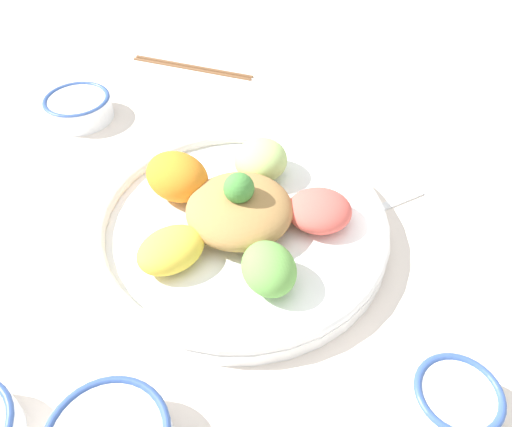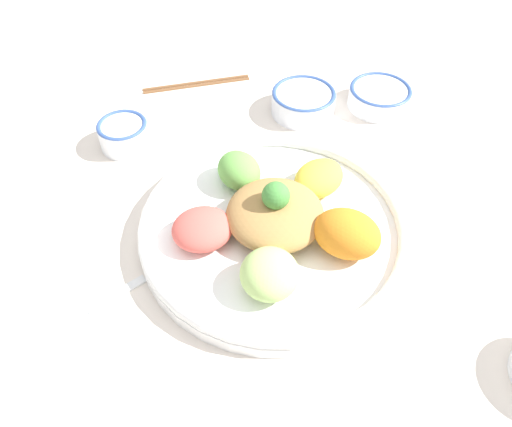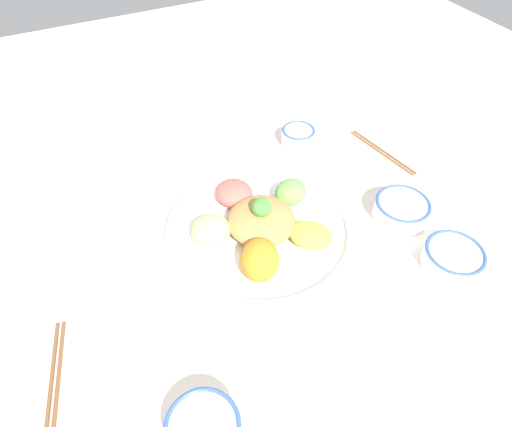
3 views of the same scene
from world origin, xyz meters
TOP-DOWN VIEW (x-y plane):
  - ground_plane at (0.00, 0.00)m, footprint 2.40×2.40m
  - salad_platter at (-0.04, -0.01)m, footprint 0.38×0.38m
  - sauce_bowl_red at (0.26, -0.23)m, footprint 0.11×0.11m
  - rice_bowl_blue at (0.18, 0.22)m, footprint 0.08×0.08m
  - rice_bowl_plain at (0.25, -0.09)m, footprint 0.11×0.11m
  - chopsticks_pair_far at (0.35, 0.10)m, footprint 0.05×0.21m
  - serving_spoon_main at (-0.13, 0.23)m, footprint 0.08×0.11m

SIDE VIEW (x-z plane):
  - ground_plane at x=0.00m, z-range 0.00..0.00m
  - serving_spoon_main at x=-0.13m, z-range 0.00..0.01m
  - chopsticks_pair_far at x=0.35m, z-range 0.00..0.01m
  - sauce_bowl_red at x=0.26m, z-range 0.00..0.04m
  - rice_bowl_plain at x=0.25m, z-range 0.00..0.05m
  - rice_bowl_blue at x=0.18m, z-range 0.00..0.05m
  - salad_platter at x=-0.04m, z-range -0.02..0.08m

